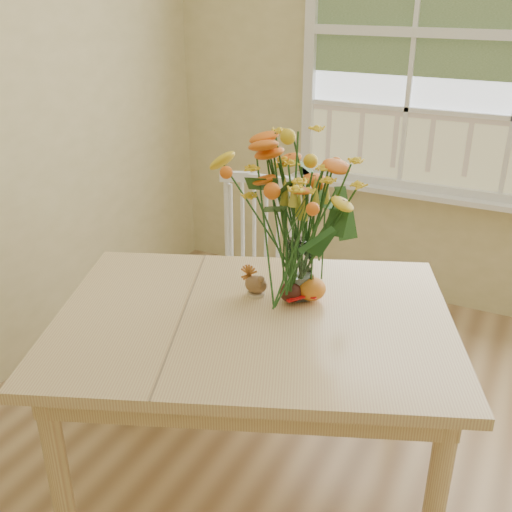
% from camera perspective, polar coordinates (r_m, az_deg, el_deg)
% --- Properties ---
extents(dining_table, '(1.63, 1.42, 0.73)m').
position_cam_1_polar(dining_table, '(2.13, -0.24, -7.84)').
color(dining_table, tan).
rests_on(dining_table, floor).
extents(windsor_chair, '(0.47, 0.45, 0.96)m').
position_cam_1_polar(windsor_chair, '(2.83, 0.20, -1.53)').
color(windsor_chair, white).
rests_on(windsor_chair, floor).
extents(flower_vase, '(0.46, 0.46, 0.55)m').
position_cam_1_polar(flower_vase, '(2.08, 4.34, 4.16)').
color(flower_vase, white).
rests_on(flower_vase, dining_table).
extents(pumpkin, '(0.11, 0.11, 0.08)m').
position_cam_1_polar(pumpkin, '(2.17, 5.27, -3.22)').
color(pumpkin, orange).
rests_on(pumpkin, dining_table).
extents(turkey_figurine, '(0.09, 0.07, 0.11)m').
position_cam_1_polar(turkey_figurine, '(2.20, -0.00, -2.75)').
color(turkey_figurine, '#CCB78C').
rests_on(turkey_figurine, dining_table).
extents(dark_gourd, '(0.13, 0.10, 0.07)m').
position_cam_1_polar(dark_gourd, '(2.16, 3.34, -3.54)').
color(dark_gourd, '#38160F').
rests_on(dark_gourd, dining_table).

